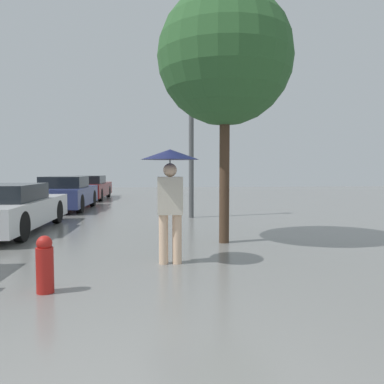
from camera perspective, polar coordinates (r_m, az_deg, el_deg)
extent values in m
cylinder|color=beige|center=(6.21, -4.36, -7.18)|extent=(0.15, 0.15, 0.82)
cylinder|color=beige|center=(6.22, -2.30, -7.16)|extent=(0.15, 0.15, 0.82)
cube|color=beige|center=(6.12, -3.35, -0.56)|extent=(0.41, 0.24, 0.62)
sphere|color=beige|center=(6.11, -3.37, 3.36)|extent=(0.22, 0.22, 0.22)
cylinder|color=#515456|center=(6.11, -3.36, 1.91)|extent=(0.02, 0.02, 0.65)
cone|color=#191E4C|center=(6.11, -3.38, 5.74)|extent=(0.94, 0.94, 0.17)
cube|color=silver|center=(10.40, -26.06, -2.78)|extent=(1.73, 4.51, 0.60)
cube|color=black|center=(10.15, -26.60, -0.08)|extent=(1.47, 2.03, 0.41)
cylinder|color=black|center=(11.99, -27.10, -2.75)|extent=(0.18, 0.66, 0.66)
cylinder|color=black|center=(11.49, -19.88, -2.83)|extent=(0.18, 0.66, 0.66)
cylinder|color=black|center=(8.85, -24.59, -4.80)|extent=(0.18, 0.66, 0.66)
cube|color=navy|center=(15.16, -18.61, -0.58)|extent=(1.72, 3.98, 0.67)
cube|color=black|center=(14.94, -18.84, 1.46)|extent=(1.46, 1.79, 0.42)
cylinder|color=black|center=(16.56, -20.19, -0.93)|extent=(0.18, 0.67, 0.67)
cylinder|color=black|center=(16.22, -14.90, -0.92)|extent=(0.18, 0.67, 0.67)
cylinder|color=black|center=(14.21, -22.82, -1.70)|extent=(0.18, 0.67, 0.67)
cylinder|color=black|center=(13.81, -16.69, -1.71)|extent=(0.18, 0.67, 0.67)
cube|color=maroon|center=(20.14, -15.39, 0.38)|extent=(1.74, 4.53, 0.64)
cube|color=black|center=(19.90, -15.53, 1.84)|extent=(1.48, 2.04, 0.40)
cylinder|color=black|center=(21.68, -16.73, 0.09)|extent=(0.18, 0.62, 0.62)
cylinder|color=black|center=(21.41, -12.63, 0.11)|extent=(0.18, 0.62, 0.62)
cylinder|color=black|center=(18.95, -18.48, -0.43)|extent=(0.18, 0.62, 0.62)
cylinder|color=black|center=(18.64, -13.80, -0.41)|extent=(0.18, 0.62, 0.62)
cylinder|color=#473323|center=(7.89, 4.96, 3.42)|extent=(0.21, 0.21, 3.10)
sphere|color=#2D5B2D|center=(8.22, 5.05, 19.79)|extent=(2.79, 2.79, 2.79)
cylinder|color=#515456|center=(11.99, -0.11, 7.92)|extent=(0.16, 0.16, 4.96)
sphere|color=beige|center=(12.45, -0.12, 19.88)|extent=(0.37, 0.37, 0.37)
cylinder|color=#B21E19|center=(5.17, -21.50, -11.01)|extent=(0.22, 0.22, 0.58)
sphere|color=#B21E19|center=(5.09, -21.59, -7.27)|extent=(0.19, 0.19, 0.19)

